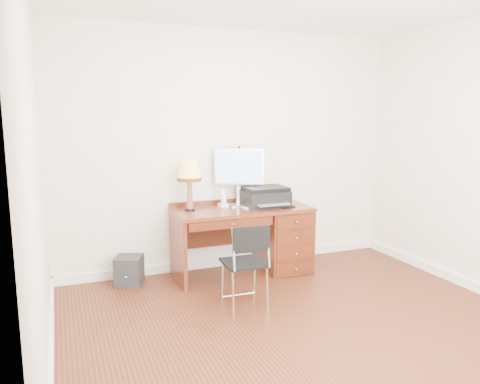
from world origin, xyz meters
name	(u,v)px	position (x,y,z in m)	size (l,w,h in m)	color
ground	(303,325)	(0.00, 0.00, 0.00)	(4.00, 4.00, 0.00)	#3D1A0D
room_shell	(271,293)	(0.00, 0.63, 0.05)	(4.00, 4.00, 4.00)	white
desk	(268,235)	(0.32, 1.40, 0.41)	(1.50, 0.67, 0.75)	maroon
monitor	(238,170)	(0.02, 1.57, 1.15)	(0.54, 0.27, 0.64)	silver
keyboard	(259,207)	(0.19, 1.37, 0.76)	(0.39, 0.11, 0.01)	white
mouse_pad	(286,206)	(0.47, 1.27, 0.76)	(0.20, 0.20, 0.04)	black
printer	(265,196)	(0.28, 1.41, 0.86)	(0.49, 0.38, 0.22)	black
leg_lamp	(189,174)	(-0.57, 1.48, 1.14)	(0.26, 0.26, 0.54)	black
phone	(223,202)	(-0.18, 1.53, 0.81)	(0.10, 0.10, 0.19)	white
pen_cup	(255,200)	(0.22, 1.54, 0.80)	(0.09, 0.09, 0.11)	black
chair	(247,258)	(-0.32, 0.47, 0.49)	(0.40, 0.40, 0.81)	black
equipment_box	(129,271)	(-1.23, 1.50, 0.15)	(0.26, 0.26, 0.31)	black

